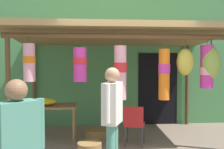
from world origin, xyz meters
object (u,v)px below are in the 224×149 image
wicker_basket_by_table (90,148)px  wicker_basket_spare (95,134)px  display_table (45,109)px  customer_foreground (17,146)px  vendor_in_orange (112,113)px  flower_heap_on_table (43,102)px  folding_chair (134,122)px

wicker_basket_by_table → wicker_basket_spare: 0.90m
display_table → customer_foreground: bearing=-84.9°
vendor_in_orange → customer_foreground: 1.64m
vendor_in_orange → customer_foreground: bearing=-129.2°
flower_heap_on_table → wicker_basket_by_table: 1.53m
wicker_basket_by_table → vendor_in_orange: (0.35, -1.06, 0.88)m
display_table → flower_heap_on_table: bearing=167.1°
display_table → flower_heap_on_table: (-0.05, 0.01, 0.17)m
customer_foreground → folding_chair: bearing=58.9°
wicker_basket_by_table → flower_heap_on_table: bearing=140.5°
wicker_basket_spare → vendor_in_orange: vendor_in_orange is taller
flower_heap_on_table → wicker_basket_spare: size_ratio=1.21×
folding_chair → vendor_in_orange: (-0.57, -1.40, 0.48)m
flower_heap_on_table → vendor_in_orange: (1.37, -1.91, 0.11)m
flower_heap_on_table → vendor_in_orange: vendor_in_orange is taller
vendor_in_orange → customer_foreground: size_ratio=1.06×
flower_heap_on_table → customer_foreground: 3.20m
flower_heap_on_table → wicker_basket_by_table: flower_heap_on_table is taller
flower_heap_on_table → wicker_basket_spare: 1.38m
vendor_in_orange → folding_chair: bearing=67.8°
folding_chair → wicker_basket_spare: (-0.79, 0.55, -0.39)m
display_table → vendor_in_orange: size_ratio=0.83×
folding_chair → customer_foreground: (-1.61, -2.68, 0.42)m
folding_chair → display_table: bearing=165.4°
wicker_basket_by_table → customer_foreground: bearing=-106.5°
flower_heap_on_table → folding_chair: (1.94, -0.50, -0.37)m
wicker_basket_by_table → customer_foreground: size_ratio=0.29×
display_table → wicker_basket_spare: bearing=3.1°
flower_heap_on_table → customer_foreground: (0.33, -3.18, 0.05)m
vendor_in_orange → customer_foreground: vendor_in_orange is taller
wicker_basket_by_table → display_table: bearing=139.5°
flower_heap_on_table → vendor_in_orange: bearing=-54.4°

